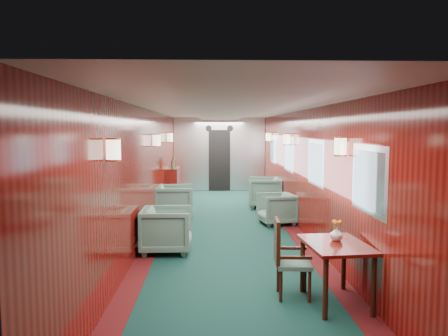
{
  "coord_description": "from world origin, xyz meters",
  "views": [
    {
      "loc": [
        -0.33,
        -8.4,
        2.03
      ],
      "look_at": [
        0.0,
        1.4,
        1.15
      ],
      "focal_mm": 35.0,
      "sensor_mm": 36.0,
      "label": 1
    }
  ],
  "objects_px": {
    "credenza": "(173,185)",
    "armchair_left_near": "(167,230)",
    "armchair_left_far": "(174,202)",
    "armchair_right_near": "(277,209)",
    "dining_table": "(336,253)",
    "side_chair": "(286,255)",
    "armchair_right_far": "(265,192)"
  },
  "relations": [
    {
      "from": "dining_table",
      "to": "armchair_left_far",
      "type": "height_order",
      "value": "armchair_left_far"
    },
    {
      "from": "dining_table",
      "to": "armchair_right_near",
      "type": "distance_m",
      "value": 4.27
    },
    {
      "from": "credenza",
      "to": "armchair_right_far",
      "type": "xyz_separation_m",
      "value": [
        2.46,
        -0.75,
        -0.11
      ]
    },
    {
      "from": "armchair_right_far",
      "to": "dining_table",
      "type": "bearing_deg",
      "value": 7.68
    },
    {
      "from": "dining_table",
      "to": "side_chair",
      "type": "distance_m",
      "value": 0.59
    },
    {
      "from": "dining_table",
      "to": "armchair_right_near",
      "type": "bearing_deg",
      "value": 85.53
    },
    {
      "from": "dining_table",
      "to": "armchair_right_near",
      "type": "relative_size",
      "value": 1.39
    },
    {
      "from": "armchair_left_far",
      "to": "armchair_right_near",
      "type": "height_order",
      "value": "armchair_left_far"
    },
    {
      "from": "credenza",
      "to": "armchair_left_near",
      "type": "relative_size",
      "value": 1.53
    },
    {
      "from": "credenza",
      "to": "armchair_right_near",
      "type": "relative_size",
      "value": 1.72
    },
    {
      "from": "dining_table",
      "to": "armchair_right_far",
      "type": "xyz_separation_m",
      "value": [
        -0.01,
        6.3,
        -0.21
      ]
    },
    {
      "from": "dining_table",
      "to": "armchair_left_near",
      "type": "height_order",
      "value": "armchair_left_near"
    },
    {
      "from": "armchair_left_far",
      "to": "armchair_right_near",
      "type": "xyz_separation_m",
      "value": [
        2.23,
        -0.62,
        -0.06
      ]
    },
    {
      "from": "side_chair",
      "to": "armchair_left_far",
      "type": "xyz_separation_m",
      "value": [
        -1.71,
        4.66,
        -0.13
      ]
    },
    {
      "from": "armchair_right_far",
      "to": "credenza",
      "type": "bearing_deg",
      "value": -99.47
    },
    {
      "from": "armchair_right_near",
      "to": "dining_table",
      "type": "bearing_deg",
      "value": -10.46
    },
    {
      "from": "armchair_right_near",
      "to": "armchair_left_near",
      "type": "bearing_deg",
      "value": -57.06
    },
    {
      "from": "armchair_left_far",
      "to": "armchair_right_far",
      "type": "height_order",
      "value": "armchair_right_far"
    },
    {
      "from": "side_chair",
      "to": "credenza",
      "type": "xyz_separation_m",
      "value": [
        -1.93,
        6.83,
        -0.02
      ]
    },
    {
      "from": "credenza",
      "to": "armchair_left_far",
      "type": "distance_m",
      "value": 2.18
    },
    {
      "from": "credenza",
      "to": "armchair_right_near",
      "type": "bearing_deg",
      "value": -48.83
    },
    {
      "from": "side_chair",
      "to": "armchair_left_near",
      "type": "xyz_separation_m",
      "value": [
        -1.63,
        1.99,
        -0.14
      ]
    },
    {
      "from": "armchair_left_near",
      "to": "armchair_right_near",
      "type": "height_order",
      "value": "armchair_left_near"
    },
    {
      "from": "armchair_right_near",
      "to": "credenza",
      "type": "bearing_deg",
      "value": -149.68
    },
    {
      "from": "credenza",
      "to": "armchair_left_near",
      "type": "bearing_deg",
      "value": -86.42
    },
    {
      "from": "credenza",
      "to": "armchair_left_near",
      "type": "xyz_separation_m",
      "value": [
        0.3,
        -4.84,
        -0.13
      ]
    },
    {
      "from": "side_chair",
      "to": "armchair_right_far",
      "type": "xyz_separation_m",
      "value": [
        0.53,
        6.08,
        -0.13
      ]
    },
    {
      "from": "side_chair",
      "to": "armchair_left_near",
      "type": "relative_size",
      "value": 1.16
    },
    {
      "from": "armchair_left_near",
      "to": "armchair_left_far",
      "type": "height_order",
      "value": "armchair_left_far"
    },
    {
      "from": "armchair_left_far",
      "to": "armchair_right_far",
      "type": "distance_m",
      "value": 2.65
    },
    {
      "from": "armchair_left_near",
      "to": "armchair_left_far",
      "type": "xyz_separation_m",
      "value": [
        -0.09,
        2.67,
        0.01
      ]
    },
    {
      "from": "dining_table",
      "to": "armchair_left_far",
      "type": "bearing_deg",
      "value": 109.93
    }
  ]
}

